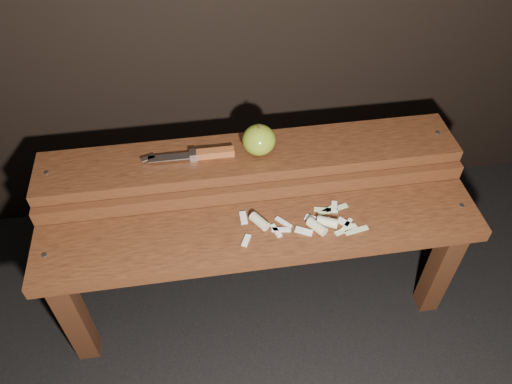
{
  "coord_description": "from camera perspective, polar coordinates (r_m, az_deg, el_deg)",
  "views": [
    {
      "loc": [
        -0.14,
        -0.88,
        1.45
      ],
      "look_at": [
        0.0,
        0.06,
        0.45
      ],
      "focal_mm": 35.0,
      "sensor_mm": 36.0,
      "label": 1
    }
  ],
  "objects": [
    {
      "name": "apple_scraps",
      "position": [
        1.33,
        5.68,
        -3.55
      ],
      "size": [
        0.34,
        0.12,
        0.03
      ],
      "color": "beige",
      "rests_on": "bench_front_tier"
    },
    {
      "name": "apple",
      "position": [
        1.39,
        0.34,
        5.98
      ],
      "size": [
        0.09,
        0.09,
        0.1
      ],
      "color": "olive",
      "rests_on": "bench_rear_tier"
    },
    {
      "name": "knife",
      "position": [
        1.4,
        -6.02,
        4.33
      ],
      "size": [
        0.26,
        0.03,
        0.02
      ],
      "color": "brown",
      "rests_on": "bench_rear_tier"
    },
    {
      "name": "bench_front_tier",
      "position": [
        1.37,
        0.77,
        -6.42
      ],
      "size": [
        1.2,
        0.2,
        0.42
      ],
      "color": "#371B0D",
      "rests_on": "ground"
    },
    {
      "name": "bench_rear_tier",
      "position": [
        1.47,
        -0.62,
        1.97
      ],
      "size": [
        1.2,
        0.21,
        0.5
      ],
      "color": "#371B0D",
      "rests_on": "ground"
    },
    {
      "name": "ground",
      "position": [
        1.7,
        0.31,
        -12.02
      ],
      "size": [
        60.0,
        60.0,
        0.0
      ],
      "primitive_type": "plane",
      "color": "black"
    }
  ]
}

